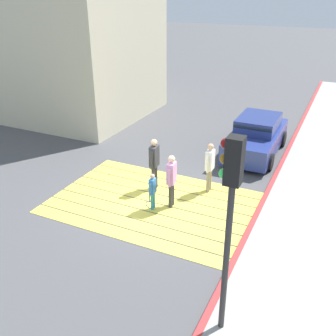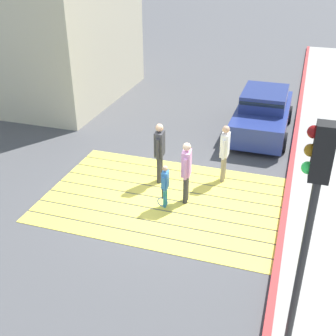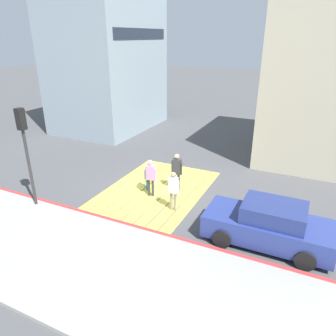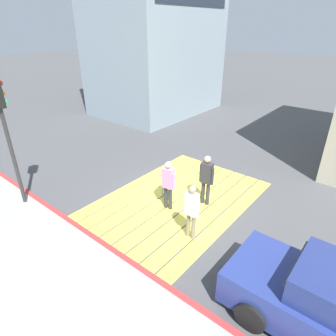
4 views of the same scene
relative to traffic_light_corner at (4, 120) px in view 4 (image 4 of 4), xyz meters
name	(u,v)px [view 4 (image 4 of 4)]	position (x,y,z in m)	size (l,w,h in m)	color
ground_plane	(178,199)	(3.58, -3.92, -3.04)	(120.00, 120.00, 0.00)	#4C4C4F
crosswalk_stripes	(178,199)	(3.58, -3.92, -3.03)	(6.40, 4.35, 0.01)	#EAD64C
sidewalk_west	(24,304)	(-2.02, -3.92, -2.98)	(4.80, 40.00, 0.12)	#9E9B93
curb_painted	(107,247)	(0.33, -3.92, -2.97)	(0.16, 40.00, 0.13)	#BC3333
building_far_north	(155,13)	(12.08, 4.54, 3.23)	(8.00, 6.03, 12.53)	#8C9EA8
traffic_light_corner	(4,120)	(0.00, 0.00, 0.00)	(0.39, 0.28, 4.24)	#2D2D2D
pedestrian_adult_lead	(192,209)	(2.21, -5.44, -2.02)	(0.22, 0.51, 1.74)	gray
pedestrian_adult_trailing	(168,182)	(2.95, -4.00, -2.02)	(0.26, 0.51, 1.75)	#333338
pedestrian_adult_side	(206,177)	(3.97, -4.82, -1.97)	(0.26, 0.53, 1.83)	#333338
pedestrian_child_with_racket	(167,182)	(3.40, -3.59, -2.35)	(0.28, 0.39, 1.22)	teal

